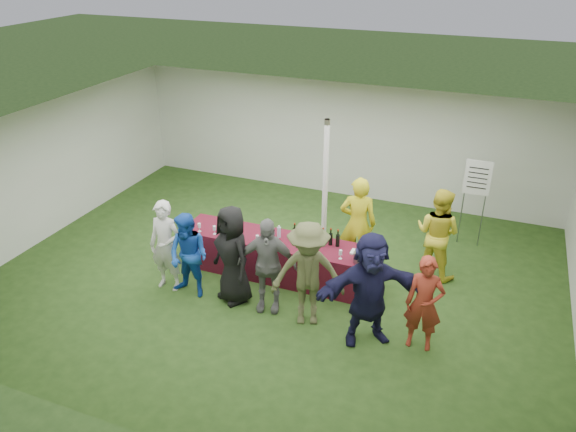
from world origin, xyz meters
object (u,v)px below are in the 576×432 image
at_px(customer_0, 166,246).
at_px(customer_4, 308,274).
at_px(wine_list_sign, 477,184).
at_px(customer_1, 189,256).
at_px(staff_back, 438,233).
at_px(customer_6, 424,304).
at_px(serving_table, 278,257).
at_px(staff_pourer, 358,224).
at_px(dump_bucket, 360,257).
at_px(customer_2, 233,255).
at_px(customer_3, 267,265).
at_px(customer_5, 370,289).

bearing_deg(customer_0, customer_4, -1.99).
bearing_deg(wine_list_sign, customer_1, -139.61).
distance_m(wine_list_sign, customer_1, 5.65).
distance_m(staff_back, customer_6, 2.15).
height_order(serving_table, staff_pourer, staff_pourer).
height_order(dump_bucket, customer_2, customer_2).
bearing_deg(customer_0, customer_3, 0.91).
distance_m(customer_1, customer_5, 3.14).
bearing_deg(customer_2, customer_4, 25.15).
xyz_separation_m(wine_list_sign, customer_3, (-2.89, -3.52, -0.48)).
height_order(staff_back, customer_4, customer_4).
height_order(serving_table, staff_back, staff_back).
bearing_deg(customer_1, customer_0, 180.00).
xyz_separation_m(dump_bucket, customer_5, (0.41, -0.97, 0.08)).
bearing_deg(wine_list_sign, dump_bucket, -119.61).
bearing_deg(customer_2, staff_back, 65.00).
relative_size(serving_table, customer_4, 2.02).
bearing_deg(customer_2, customer_3, 27.85).
height_order(customer_2, customer_4, customer_4).
height_order(customer_5, customer_6, customer_5).
bearing_deg(wine_list_sign, customer_2, -135.35).
bearing_deg(customer_3, serving_table, 90.09).
relative_size(staff_back, customer_5, 0.93).
xyz_separation_m(wine_list_sign, customer_0, (-4.76, -3.59, -0.48)).
xyz_separation_m(serving_table, customer_5, (1.98, -1.19, 0.55)).
bearing_deg(customer_5, customer_4, 143.39).
bearing_deg(customer_0, customer_6, -0.83).
bearing_deg(staff_back, serving_table, 41.00).
relative_size(dump_bucket, customer_6, 0.14).
distance_m(customer_0, customer_1, 0.49).
bearing_deg(customer_5, wine_list_sign, 41.00).
height_order(dump_bucket, customer_0, customer_0).
height_order(customer_4, customer_5, customer_5).
xyz_separation_m(customer_0, customer_6, (4.41, 0.03, -0.06)).
height_order(wine_list_sign, staff_pourer, staff_pourer).
relative_size(customer_2, customer_3, 1.04).
height_order(customer_2, customer_6, customer_2).
xyz_separation_m(customer_2, customer_3, (0.64, -0.03, -0.03)).
height_order(dump_bucket, staff_back, staff_back).
relative_size(customer_0, customer_1, 1.09).
relative_size(staff_pourer, customer_5, 0.99).
height_order(customer_0, customer_5, customer_5).
relative_size(customer_3, customer_4, 0.94).
height_order(customer_3, customer_6, customer_3).
distance_m(customer_2, customer_3, 0.64).
distance_m(customer_2, customer_4, 1.39).
height_order(customer_2, customer_3, customer_2).
height_order(serving_table, customer_1, customer_1).
height_order(dump_bucket, wine_list_sign, wine_list_sign).
bearing_deg(customer_1, serving_table, 50.59).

